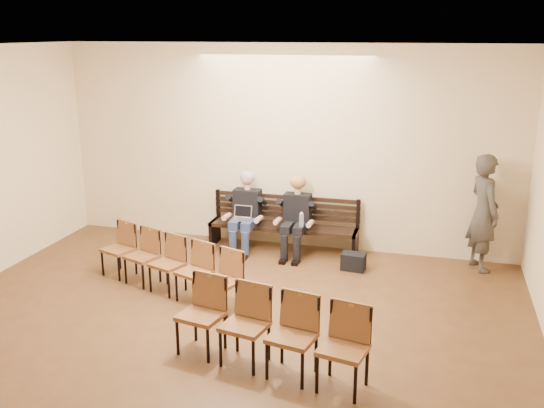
{
  "coord_description": "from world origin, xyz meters",
  "views": [
    {
      "loc": [
        2.53,
        -4.99,
        3.68
      ],
      "look_at": [
        0.04,
        4.05,
        1.0
      ],
      "focal_mm": 40.0,
      "sensor_mm": 36.0,
      "label": 1
    }
  ],
  "objects_px": {
    "bench": "(283,238)",
    "seated_woman": "(296,218)",
    "seated_man": "(246,211)",
    "laptop": "(241,221)",
    "chair_row_front": "(167,264)",
    "bag": "(353,262)",
    "chair_row_back": "(268,332)",
    "water_bottle": "(301,228)",
    "passerby": "(484,204)"
  },
  "relations": [
    {
      "from": "water_bottle",
      "to": "seated_woman",
      "type": "bearing_deg",
      "value": 118.66
    },
    {
      "from": "seated_woman",
      "to": "bag",
      "type": "bearing_deg",
      "value": -23.49
    },
    {
      "from": "laptop",
      "to": "water_bottle",
      "type": "height_order",
      "value": "water_bottle"
    },
    {
      "from": "seated_man",
      "to": "chair_row_front",
      "type": "xyz_separation_m",
      "value": [
        -0.56,
        -2.01,
        -0.27
      ]
    },
    {
      "from": "water_bottle",
      "to": "chair_row_front",
      "type": "xyz_separation_m",
      "value": [
        -1.61,
        -1.72,
        -0.16
      ]
    },
    {
      "from": "seated_woman",
      "to": "chair_row_front",
      "type": "bearing_deg",
      "value": -125.87
    },
    {
      "from": "bench",
      "to": "laptop",
      "type": "relative_size",
      "value": 8.32
    },
    {
      "from": "bench",
      "to": "seated_man",
      "type": "height_order",
      "value": "seated_man"
    },
    {
      "from": "laptop",
      "to": "bag",
      "type": "relative_size",
      "value": 0.84
    },
    {
      "from": "bench",
      "to": "seated_man",
      "type": "relative_size",
      "value": 1.89
    },
    {
      "from": "laptop",
      "to": "chair_row_front",
      "type": "bearing_deg",
      "value": -97.39
    },
    {
      "from": "chair_row_back",
      "to": "chair_row_front",
      "type": "bearing_deg",
      "value": 151.3
    },
    {
      "from": "seated_woman",
      "to": "laptop",
      "type": "distance_m",
      "value": 0.95
    },
    {
      "from": "laptop",
      "to": "chair_row_back",
      "type": "bearing_deg",
      "value": -58.25
    },
    {
      "from": "seated_woman",
      "to": "water_bottle",
      "type": "xyz_separation_m",
      "value": [
        0.16,
        -0.29,
        -0.07
      ]
    },
    {
      "from": "laptop",
      "to": "chair_row_front",
      "type": "xyz_separation_m",
      "value": [
        -0.53,
        -1.81,
        -0.15
      ]
    },
    {
      "from": "seated_man",
      "to": "seated_woman",
      "type": "bearing_deg",
      "value": 0.0
    },
    {
      "from": "laptop",
      "to": "chair_row_back",
      "type": "relative_size",
      "value": 0.14
    },
    {
      "from": "bag",
      "to": "water_bottle",
      "type": "bearing_deg",
      "value": 169.1
    },
    {
      "from": "seated_man",
      "to": "seated_woman",
      "type": "xyz_separation_m",
      "value": [
        0.89,
        0.0,
        -0.04
      ]
    },
    {
      "from": "bench",
      "to": "passerby",
      "type": "xyz_separation_m",
      "value": [
        3.25,
        0.01,
        0.85
      ]
    },
    {
      "from": "seated_man",
      "to": "seated_woman",
      "type": "distance_m",
      "value": 0.89
    },
    {
      "from": "bag",
      "to": "chair_row_front",
      "type": "distance_m",
      "value": 2.96
    },
    {
      "from": "laptop",
      "to": "chair_row_back",
      "type": "distance_m",
      "value": 3.78
    },
    {
      "from": "bag",
      "to": "passerby",
      "type": "distance_m",
      "value": 2.23
    },
    {
      "from": "bench",
      "to": "passerby",
      "type": "height_order",
      "value": "passerby"
    },
    {
      "from": "chair_row_back",
      "to": "laptop",
      "type": "bearing_deg",
      "value": 124.02
    },
    {
      "from": "seated_man",
      "to": "bag",
      "type": "relative_size",
      "value": 3.7
    },
    {
      "from": "water_bottle",
      "to": "chair_row_front",
      "type": "distance_m",
      "value": 2.36
    },
    {
      "from": "seated_woman",
      "to": "bag",
      "type": "relative_size",
      "value": 3.48
    },
    {
      "from": "seated_woman",
      "to": "water_bottle",
      "type": "relative_size",
      "value": 5.12
    },
    {
      "from": "bench",
      "to": "bag",
      "type": "bearing_deg",
      "value": -23.74
    },
    {
      "from": "seated_man",
      "to": "chair_row_front",
      "type": "height_order",
      "value": "seated_man"
    },
    {
      "from": "chair_row_front",
      "to": "chair_row_back",
      "type": "relative_size",
      "value": 1.14
    },
    {
      "from": "laptop",
      "to": "chair_row_back",
      "type": "height_order",
      "value": "chair_row_back"
    },
    {
      "from": "passerby",
      "to": "chair_row_back",
      "type": "bearing_deg",
      "value": 122.79
    },
    {
      "from": "bench",
      "to": "seated_woman",
      "type": "height_order",
      "value": "seated_woman"
    },
    {
      "from": "seated_woman",
      "to": "chair_row_back",
      "type": "height_order",
      "value": "seated_woman"
    },
    {
      "from": "bag",
      "to": "chair_row_front",
      "type": "xyz_separation_m",
      "value": [
        -2.51,
        -1.55,
        0.28
      ]
    },
    {
      "from": "seated_woman",
      "to": "bag",
      "type": "distance_m",
      "value": 1.26
    },
    {
      "from": "seated_woman",
      "to": "seated_man",
      "type": "bearing_deg",
      "value": 180.0
    },
    {
      "from": "bag",
      "to": "passerby",
      "type": "bearing_deg",
      "value": 16.94
    },
    {
      "from": "seated_woman",
      "to": "laptop",
      "type": "xyz_separation_m",
      "value": [
        -0.92,
        -0.2,
        -0.08
      ]
    },
    {
      "from": "bag",
      "to": "passerby",
      "type": "xyz_separation_m",
      "value": [
        1.93,
        0.59,
        0.94
      ]
    },
    {
      "from": "seated_woman",
      "to": "chair_row_front",
      "type": "xyz_separation_m",
      "value": [
        -1.45,
        -2.01,
        -0.23
      ]
    },
    {
      "from": "seated_man",
      "to": "chair_row_front",
      "type": "relative_size",
      "value": 0.54
    },
    {
      "from": "bag",
      "to": "chair_row_back",
      "type": "bearing_deg",
      "value": -99.04
    },
    {
      "from": "bag",
      "to": "laptop",
      "type": "bearing_deg",
      "value": 172.43
    },
    {
      "from": "seated_man",
      "to": "passerby",
      "type": "bearing_deg",
      "value": 1.93
    },
    {
      "from": "laptop",
      "to": "chair_row_front",
      "type": "relative_size",
      "value": 0.12
    }
  ]
}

